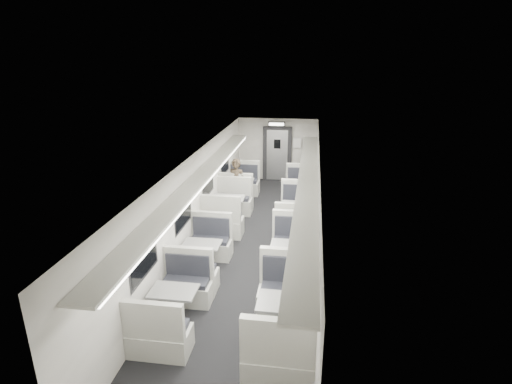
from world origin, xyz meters
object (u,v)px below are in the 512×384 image
(booth_right_c, at_px, (292,261))
(exit_sign, at_px, (277,124))
(booth_left_c, at_px, (202,257))
(passenger, at_px, (236,185))
(booth_left_a, at_px, (240,190))
(booth_right_b, at_px, (297,217))
(vestibule_door, at_px, (277,154))
(booth_left_b, at_px, (228,210))
(booth_left_d, at_px, (175,307))
(booth_right_d, at_px, (285,321))
(booth_right_a, at_px, (300,194))

(booth_right_c, bearing_deg, exit_sign, 98.50)
(booth_left_c, xyz_separation_m, passenger, (0.04, 3.88, 0.46))
(booth_left_a, bearing_deg, booth_left_c, -90.00)
(booth_right_c, bearing_deg, passenger, 117.27)
(booth_left_a, distance_m, exit_sign, 3.00)
(booth_right_b, relative_size, booth_right_c, 1.00)
(booth_right_c, bearing_deg, vestibule_door, 97.93)
(booth_left_a, xyz_separation_m, booth_right_c, (2.00, -4.59, 0.00))
(booth_right_b, bearing_deg, booth_left_b, 174.13)
(booth_left_c, bearing_deg, passenger, 89.41)
(booth_left_d, height_order, vestibule_door, vestibule_door)
(booth_left_c, relative_size, booth_right_c, 0.93)
(booth_right_c, relative_size, vestibule_door, 1.04)
(booth_left_a, xyz_separation_m, booth_right_d, (2.00, -6.74, 0.02))
(booth_left_d, bearing_deg, passenger, 89.60)
(booth_right_b, distance_m, booth_right_d, 4.67)
(booth_left_d, height_order, booth_right_b, booth_right_b)
(booth_left_b, bearing_deg, booth_left_d, -90.00)
(booth_left_a, relative_size, booth_right_b, 0.99)
(booth_left_c, bearing_deg, vestibule_door, 82.16)
(booth_left_b, xyz_separation_m, passenger, (0.04, 1.07, 0.42))
(booth_left_d, height_order, exit_sign, exit_sign)
(booth_left_d, xyz_separation_m, passenger, (0.04, 5.74, 0.47))
(booth_left_c, xyz_separation_m, exit_sign, (1.00, 6.77, 1.92))
(exit_sign, bearing_deg, booth_right_c, -81.50)
(booth_left_b, distance_m, booth_right_b, 2.01)
(booth_left_b, relative_size, booth_right_a, 1.06)
(booth_right_d, bearing_deg, booth_left_c, 134.12)
(booth_right_a, distance_m, booth_right_d, 6.65)
(booth_right_d, bearing_deg, exit_sign, 96.46)
(booth_left_a, relative_size, booth_right_d, 0.94)
(booth_left_d, relative_size, booth_right_a, 0.94)
(booth_right_d, bearing_deg, booth_right_c, 90.00)
(booth_left_a, bearing_deg, passenger, -87.07)
(booth_left_b, xyz_separation_m, booth_left_d, (0.00, -4.68, -0.05))
(booth_left_c, height_order, booth_right_a, booth_right_a)
(booth_left_c, distance_m, vestibule_door, 7.36)
(booth_right_c, bearing_deg, booth_left_a, 113.54)
(booth_left_b, relative_size, passenger, 1.37)
(booth_right_a, bearing_deg, passenger, -160.33)
(booth_left_b, height_order, booth_right_d, booth_right_d)
(booth_right_a, bearing_deg, booth_right_b, -90.00)
(booth_left_a, xyz_separation_m, exit_sign, (1.00, 2.10, 1.89))
(booth_right_c, bearing_deg, booth_right_d, -90.00)
(booth_right_b, bearing_deg, passenger, 146.99)
(booth_left_b, relative_size, exit_sign, 3.66)
(booth_left_c, distance_m, booth_right_c, 2.00)
(booth_right_a, bearing_deg, booth_right_d, -90.00)
(booth_left_c, bearing_deg, booth_left_b, 90.00)
(booth_left_b, xyz_separation_m, booth_right_c, (2.00, -2.73, -0.01))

